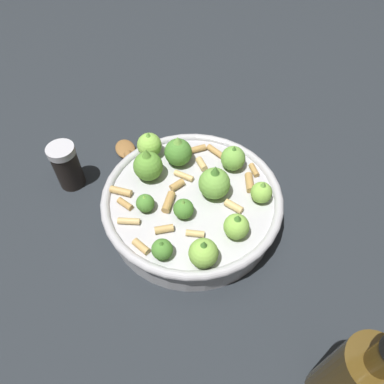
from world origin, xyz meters
name	(u,v)px	position (x,y,z in m)	size (l,w,h in m)	color
ground_plane	(192,215)	(0.00, 0.00, 0.00)	(2.40, 2.40, 0.00)	#23282D
cooking_pan	(192,201)	(0.00, 0.00, 0.04)	(0.27, 0.27, 0.11)	#B7B7BC
pepper_shaker	(67,166)	(0.07, -0.21, 0.04)	(0.04, 0.04, 0.08)	black
olive_oil_bottle	(352,379)	(0.11, 0.28, 0.08)	(0.06, 0.06, 0.19)	#4C3814
wooden_spoon	(137,174)	(-0.01, -0.13, 0.01)	(0.13, 0.20, 0.02)	olive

